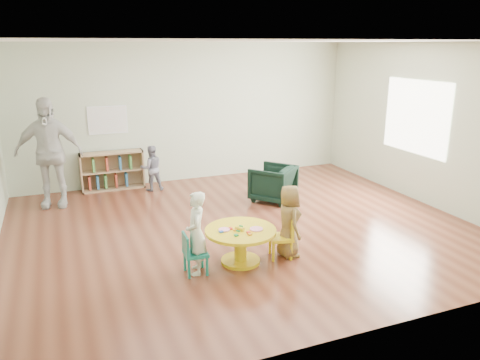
{
  "coord_description": "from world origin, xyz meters",
  "views": [
    {
      "loc": [
        -2.54,
        -6.3,
        2.77
      ],
      "look_at": [
        -0.15,
        -0.3,
        0.88
      ],
      "focal_mm": 35.0,
      "sensor_mm": 36.0,
      "label": 1
    }
  ],
  "objects_px": {
    "child_right": "(289,221)",
    "kid_chair_left": "(192,252)",
    "bookshelf": "(112,171)",
    "armchair": "(273,183)",
    "toddler": "(152,168)",
    "activity_table": "(241,240)",
    "child_left": "(196,233)",
    "kid_chair_right": "(284,236)",
    "adult_caretaker": "(49,153)"
  },
  "relations": [
    {
      "from": "activity_table",
      "to": "armchair",
      "type": "distance_m",
      "value": 2.59
    },
    {
      "from": "armchair",
      "to": "child_left",
      "type": "bearing_deg",
      "value": 6.51
    },
    {
      "from": "kid_chair_left",
      "to": "child_left",
      "type": "xyz_separation_m",
      "value": [
        0.06,
        0.02,
        0.24
      ]
    },
    {
      "from": "armchair",
      "to": "adult_caretaker",
      "type": "bearing_deg",
      "value": -57.21
    },
    {
      "from": "bookshelf",
      "to": "toddler",
      "type": "xyz_separation_m",
      "value": [
        0.71,
        -0.39,
        0.08
      ]
    },
    {
      "from": "kid_chair_left",
      "to": "toddler",
      "type": "height_order",
      "value": "toddler"
    },
    {
      "from": "bookshelf",
      "to": "adult_caretaker",
      "type": "xyz_separation_m",
      "value": [
        -1.09,
        -0.65,
        0.59
      ]
    },
    {
      "from": "kid_chair_left",
      "to": "child_left",
      "type": "height_order",
      "value": "child_left"
    },
    {
      "from": "kid_chair_left",
      "to": "armchair",
      "type": "relative_size",
      "value": 0.74
    },
    {
      "from": "child_left",
      "to": "toddler",
      "type": "height_order",
      "value": "child_left"
    },
    {
      "from": "kid_chair_left",
      "to": "child_right",
      "type": "xyz_separation_m",
      "value": [
        1.35,
        0.03,
        0.21
      ]
    },
    {
      "from": "kid_chair_right",
      "to": "kid_chair_left",
      "type": "bearing_deg",
      "value": 104.88
    },
    {
      "from": "bookshelf",
      "to": "armchair",
      "type": "bearing_deg",
      "value": -34.77
    },
    {
      "from": "activity_table",
      "to": "child_right",
      "type": "bearing_deg",
      "value": -3.59
    },
    {
      "from": "kid_chair_left",
      "to": "kid_chair_right",
      "type": "relative_size",
      "value": 0.95
    },
    {
      "from": "armchair",
      "to": "child_left",
      "type": "xyz_separation_m",
      "value": [
        -2.09,
        -2.18,
        0.2
      ]
    },
    {
      "from": "activity_table",
      "to": "kid_chair_right",
      "type": "relative_size",
      "value": 1.65
    },
    {
      "from": "armchair",
      "to": "child_right",
      "type": "height_order",
      "value": "child_right"
    },
    {
      "from": "bookshelf",
      "to": "adult_caretaker",
      "type": "relative_size",
      "value": 0.63
    },
    {
      "from": "toddler",
      "to": "activity_table",
      "type": "bearing_deg",
      "value": 96.97
    },
    {
      "from": "activity_table",
      "to": "kid_chair_right",
      "type": "height_order",
      "value": "kid_chair_right"
    },
    {
      "from": "child_right",
      "to": "adult_caretaker",
      "type": "bearing_deg",
      "value": 46.36
    },
    {
      "from": "armchair",
      "to": "child_right",
      "type": "distance_m",
      "value": 2.32
    },
    {
      "from": "toddler",
      "to": "kid_chair_right",
      "type": "bearing_deg",
      "value": 105.9
    },
    {
      "from": "activity_table",
      "to": "armchair",
      "type": "relative_size",
      "value": 1.29
    },
    {
      "from": "kid_chair_left",
      "to": "armchair",
      "type": "xyz_separation_m",
      "value": [
        2.15,
        2.2,
        0.04
      ]
    },
    {
      "from": "child_left",
      "to": "kid_chair_right",
      "type": "bearing_deg",
      "value": 105.05
    },
    {
      "from": "child_left",
      "to": "toddler",
      "type": "bearing_deg",
      "value": -167.33
    },
    {
      "from": "bookshelf",
      "to": "child_right",
      "type": "distance_m",
      "value": 4.4
    },
    {
      "from": "kid_chair_left",
      "to": "child_left",
      "type": "distance_m",
      "value": 0.25
    },
    {
      "from": "bookshelf",
      "to": "armchair",
      "type": "height_order",
      "value": "bookshelf"
    },
    {
      "from": "bookshelf",
      "to": "activity_table",
      "type": "bearing_deg",
      "value": -73.79
    },
    {
      "from": "activity_table",
      "to": "kid_chair_left",
      "type": "xyz_separation_m",
      "value": [
        -0.67,
        -0.07,
        -0.03
      ]
    },
    {
      "from": "bookshelf",
      "to": "child_left",
      "type": "bearing_deg",
      "value": -82.34
    },
    {
      "from": "child_left",
      "to": "adult_caretaker",
      "type": "bearing_deg",
      "value": -138.7
    },
    {
      "from": "kid_chair_right",
      "to": "child_right",
      "type": "xyz_separation_m",
      "value": [
        0.08,
        0.02,
        0.19
      ]
    },
    {
      "from": "adult_caretaker",
      "to": "child_left",
      "type": "bearing_deg",
      "value": -52.44
    },
    {
      "from": "kid_chair_left",
      "to": "armchair",
      "type": "bearing_deg",
      "value": 137.96
    },
    {
      "from": "kid_chair_left",
      "to": "activity_table",
      "type": "bearing_deg",
      "value": 98.56
    },
    {
      "from": "child_right",
      "to": "kid_chair_left",
      "type": "bearing_deg",
      "value": 96.56
    },
    {
      "from": "activity_table",
      "to": "kid_chair_left",
      "type": "bearing_deg",
      "value": -173.79
    },
    {
      "from": "kid_chair_left",
      "to": "bookshelf",
      "type": "distance_m",
      "value": 4.06
    },
    {
      "from": "armchair",
      "to": "child_left",
      "type": "height_order",
      "value": "child_left"
    },
    {
      "from": "child_left",
      "to": "adult_caretaker",
      "type": "relative_size",
      "value": 0.55
    },
    {
      "from": "kid_chair_left",
      "to": "toddler",
      "type": "bearing_deg",
      "value": 178.7
    },
    {
      "from": "bookshelf",
      "to": "adult_caretaker",
      "type": "distance_m",
      "value": 1.4
    },
    {
      "from": "kid_chair_right",
      "to": "bookshelf",
      "type": "height_order",
      "value": "bookshelf"
    },
    {
      "from": "kid_chair_left",
      "to": "child_left",
      "type": "relative_size",
      "value": 0.5
    },
    {
      "from": "armchair",
      "to": "adult_caretaker",
      "type": "height_order",
      "value": "adult_caretaker"
    },
    {
      "from": "kid_chair_left",
      "to": "child_right",
      "type": "relative_size",
      "value": 0.54
    }
  ]
}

